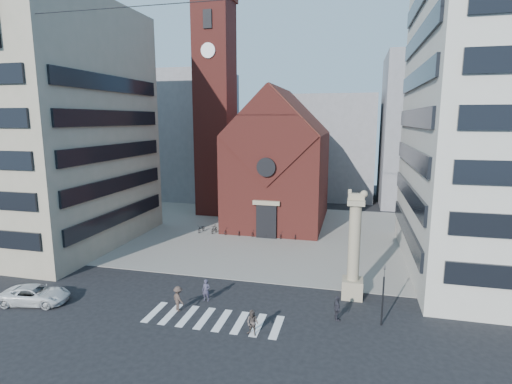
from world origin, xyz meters
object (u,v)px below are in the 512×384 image
lion_column (354,256)px  pedestrian_2 (337,308)px  pedestrian_1 (253,323)px  scooter_0 (201,228)px  traffic_light (383,294)px  white_car (35,295)px  pedestrian_0 (206,290)px

lion_column → pedestrian_2: lion_column is taller
lion_column → pedestrian_1: 9.99m
pedestrian_2 → lion_column: bearing=-36.0°
scooter_0 → traffic_light: bearing=-36.7°
lion_column → white_car: 24.67m
pedestrian_0 → scooter_0: bearing=111.8°
white_car → scooter_0: 21.94m
pedestrian_0 → pedestrian_2: pedestrian_2 is taller
pedestrian_2 → pedestrian_1: bearing=100.1°
pedestrian_0 → pedestrian_2: (9.98, -0.69, 0.03)m
pedestrian_1 → scooter_0: pedestrian_1 is taller
scooter_0 → pedestrian_2: bearing=-41.3°
pedestrian_1 → scooter_0: bearing=132.0°
lion_column → traffic_light: bearing=-63.5°
traffic_light → pedestrian_0: size_ratio=2.49×
lion_column → pedestrian_0: bearing=-163.0°
white_car → pedestrian_2: pedestrian_2 is taller
white_car → pedestrian_1: pedestrian_1 is taller
pedestrian_1 → pedestrian_2: (5.25, 3.29, 0.03)m
white_car → pedestrian_2: size_ratio=2.80×
scooter_0 → pedestrian_1: bearing=-55.4°
scooter_0 → white_car: bearing=-98.1°
pedestrian_0 → pedestrian_1: (4.72, -3.98, -0.00)m
white_car → pedestrian_0: pedestrian_0 is taller
traffic_light → scooter_0: bearing=137.9°
traffic_light → pedestrian_2: traffic_light is taller
white_car → scooter_0: bearing=-23.9°
lion_column → pedestrian_0: lion_column is taller
traffic_light → white_car: size_ratio=0.86×
pedestrian_1 → pedestrian_2: size_ratio=0.97×
white_car → lion_column: bearing=-84.2°
lion_column → pedestrian_2: 4.90m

